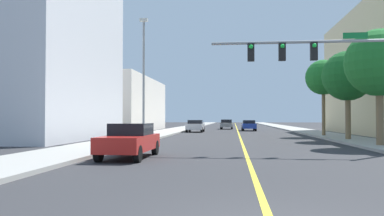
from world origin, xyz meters
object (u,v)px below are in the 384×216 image
Objects in this scene: palm_far at (323,78)px; car_gray at (227,124)px; palm_mid at (348,76)px; car_blue at (249,125)px; car_silver at (195,126)px; street_lamp at (144,73)px; car_red at (130,140)px; traffic_signal_mast at (328,62)px; palm_near at (379,63)px.

palm_far is 1.53× the size of car_gray.
palm_mid is 22.54m from car_blue.
car_silver is 0.94× the size of car_gray.
street_lamp is 11.67m from car_red.
traffic_signal_mast reaches higher than car_blue.
car_gray is at bearing 80.20° from street_lamp.
street_lamp is at bearing -79.21° from car_red.
palm_near is 1.54× the size of car_blue.
street_lamp is 1.29× the size of palm_far.
traffic_signal_mast reaches higher than car_silver.
car_red is (-12.40, -12.88, -3.89)m from palm_mid.
palm_mid is 1.50× the size of car_red.
palm_far reaches higher than car_gray.
traffic_signal_mast is 2.07× the size of car_silver.
car_red is (-3.31, -41.27, -0.01)m from car_gray.
traffic_signal_mast is at bearing -81.20° from car_gray.
street_lamp is at bearing -98.90° from car_gray.
car_gray is (-2.93, 7.07, 0.02)m from car_blue.
traffic_signal_mast is at bearing -110.35° from palm_mid.
car_red is (0.11, -29.04, -0.01)m from car_silver.
street_lamp reaches higher than palm_near.
car_gray is (-9.09, 28.39, -3.88)m from palm_mid.
palm_mid is 6.14m from palm_far.
palm_near is at bearing -15.54° from street_lamp.
palm_mid is 18.29m from car_red.
car_blue is 0.97× the size of car_gray.
palm_mid is at bearing -71.35° from car_gray.
car_gray is 1.03× the size of car_red.
street_lamp is 18.83m from car_silver.
car_blue is (-6.11, 27.44, -3.98)m from palm_near.
palm_far is at bearing 30.37° from street_lamp.
car_gray is (-8.79, 22.28, -4.42)m from palm_far.
street_lamp is 1.35× the size of palm_mid.
palm_far reaches higher than traffic_signal_mast.
car_blue is (-6.16, 21.33, -3.90)m from palm_mid.
palm_far is 1.57× the size of car_blue.
street_lamp reaches higher than car_red.
car_silver is (-12.51, 16.16, -3.88)m from palm_mid.
car_blue is at bearing -66.55° from car_gray.
car_red is at bearing -122.49° from palm_far.
car_silver is (-12.46, 22.27, -3.95)m from palm_near.
car_red is (-6.24, -34.21, 0.02)m from car_blue.
palm_far is at bearing 92.80° from palm_mid.
palm_near is 28.39m from car_blue.
street_lamp is at bearing -149.63° from palm_far.
street_lamp is 31.24m from car_gray.
street_lamp is 2.02× the size of car_blue.
palm_near is 0.98× the size of palm_far.
palm_mid is at bearing -87.20° from palm_far.
car_silver reaches higher than car_blue.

